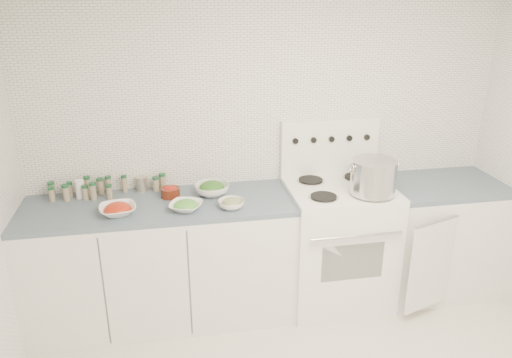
# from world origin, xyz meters

# --- Properties ---
(room_walls) EXTENTS (3.54, 3.04, 2.52)m
(room_walls) POSITION_xyz_m (0.00, 0.00, 1.56)
(room_walls) COLOR white
(room_walls) RESTS_ON ground
(counter_left) EXTENTS (1.85, 0.62, 0.90)m
(counter_left) POSITION_xyz_m (-0.82, 1.19, 0.45)
(counter_left) COLOR white
(counter_left) RESTS_ON ground
(stove) EXTENTS (0.76, 0.70, 1.36)m
(stove) POSITION_xyz_m (0.48, 1.19, 0.50)
(stove) COLOR white
(stove) RESTS_ON ground
(counter_right) EXTENTS (0.89, 0.76, 0.90)m
(counter_right) POSITION_xyz_m (1.30, 1.19, 0.45)
(counter_right) COLOR white
(counter_right) RESTS_ON ground
(stock_pot) EXTENTS (0.33, 0.31, 0.24)m
(stock_pot) POSITION_xyz_m (0.65, 1.01, 1.08)
(stock_pot) COLOR silver
(stock_pot) RESTS_ON stove
(bowl_tomato) EXTENTS (0.27, 0.27, 0.08)m
(bowl_tomato) POSITION_xyz_m (-1.08, 1.07, 0.93)
(bowl_tomato) COLOR white
(bowl_tomato) RESTS_ON counter_left
(bowl_snowpea) EXTENTS (0.27, 0.27, 0.07)m
(bowl_snowpea) POSITION_xyz_m (-0.64, 1.05, 0.93)
(bowl_snowpea) COLOR white
(bowl_snowpea) RESTS_ON counter_left
(bowl_broccoli) EXTENTS (0.32, 0.32, 0.10)m
(bowl_broccoli) POSITION_xyz_m (-0.44, 1.29, 0.95)
(bowl_broccoli) COLOR white
(bowl_broccoli) RESTS_ON counter_left
(bowl_zucchini) EXTENTS (0.20, 0.20, 0.07)m
(bowl_zucchini) POSITION_xyz_m (-0.34, 1.03, 0.93)
(bowl_zucchini) COLOR white
(bowl_zucchini) RESTS_ON counter_left
(bowl_pepper) EXTENTS (0.13, 0.13, 0.08)m
(bowl_pepper) POSITION_xyz_m (-0.74, 1.30, 0.94)
(bowl_pepper) COLOR #4F1B0D
(bowl_pepper) RESTS_ON counter_left
(salt_canister) EXTENTS (0.08, 0.08, 0.13)m
(salt_canister) POSITION_xyz_m (-1.36, 1.40, 0.97)
(salt_canister) COLOR white
(salt_canister) RESTS_ON counter_left
(tin_can) EXTENTS (0.09, 0.09, 0.11)m
(tin_can) POSITION_xyz_m (-0.94, 1.45, 0.95)
(tin_can) COLOR #ABA191
(tin_can) RESTS_ON counter_left
(spice_cluster) EXTENTS (0.82, 0.16, 0.14)m
(spice_cluster) POSITION_xyz_m (-1.23, 1.41, 0.96)
(spice_cluster) COLOR gray
(spice_cluster) RESTS_ON counter_left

